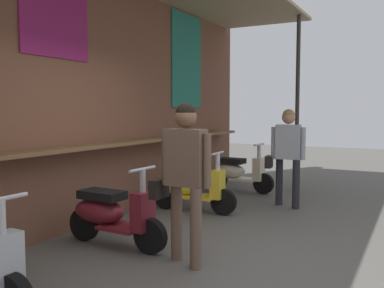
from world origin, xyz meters
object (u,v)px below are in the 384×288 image
at_px(scooter_maroon, 110,213).
at_px(scooter_cream, 236,172).
at_px(shopper_with_handbag, 184,167).
at_px(shopper_browsing, 287,148).
at_px(scooter_yellow, 189,187).

xyz_separation_m(scooter_maroon, scooter_cream, (3.91, -0.00, 0.00)).
bearing_deg(shopper_with_handbag, scooter_cream, -164.45).
bearing_deg(shopper_browsing, scooter_cream, -133.42).
xyz_separation_m(scooter_cream, shopper_with_handbag, (-4.02, -1.07, 0.64)).
xyz_separation_m(scooter_yellow, scooter_cream, (1.95, 0.00, 0.00)).
bearing_deg(shopper_with_handbag, shopper_browsing, 177.01).
bearing_deg(scooter_cream, scooter_maroon, -86.87).
bearing_deg(scooter_maroon, shopper_with_handbag, -4.00).
relative_size(scooter_yellow, shopper_browsing, 0.86).
distance_m(scooter_maroon, scooter_yellow, 1.96).
bearing_deg(shopper_browsing, scooter_maroon, -31.03).
height_order(scooter_maroon, shopper_with_handbag, shopper_with_handbag).
bearing_deg(scooter_maroon, shopper_browsing, 69.00).
xyz_separation_m(scooter_yellow, shopper_with_handbag, (-2.07, -1.07, 0.64)).
xyz_separation_m(scooter_maroon, shopper_with_handbag, (-0.11, -1.07, 0.64)).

